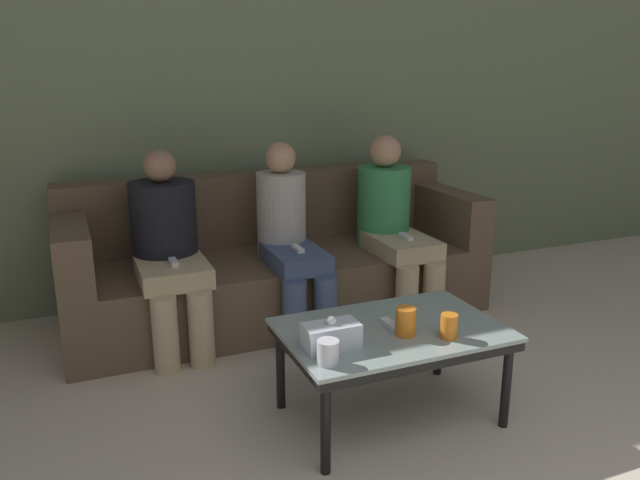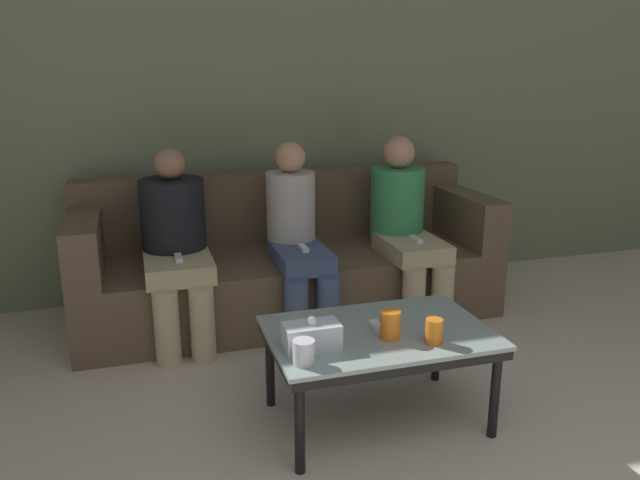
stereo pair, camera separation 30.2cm
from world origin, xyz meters
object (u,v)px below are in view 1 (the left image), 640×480
Objects in this scene: couch at (276,265)px; game_remote at (392,325)px; seated_person_mid_right at (392,221)px; seated_person_left_end at (168,244)px; cup_near_left at (406,322)px; tissue_box at (331,335)px; seated_person_mid_left at (289,236)px; coffee_table at (392,337)px; cup_far_center at (449,326)px; cup_near_right at (328,352)px.

game_remote is (0.06, -1.34, 0.12)m from couch.
seated_person_left_end is at bearing 179.25° from seated_person_mid_right.
cup_near_left is 0.33m from tissue_box.
coffee_table is at bearing -86.70° from seated_person_mid_left.
cup_near_left reaches higher than cup_far_center.
coffee_table is 7.81× the size of cup_near_left.
seated_person_left_end is at bearing 177.45° from seated_person_mid_left.
tissue_box is 1.52m from seated_person_mid_right.
seated_person_mid_right is (0.68, 0.01, 0.02)m from seated_person_mid_left.
game_remote is (-0.00, -0.00, 0.05)m from coffee_table.
coffee_table is 0.13m from cup_near_left.
tissue_box is 1.47× the size of game_remote.
game_remote is 0.14× the size of seated_person_mid_right.
coffee_table is 4.23× the size of tissue_box.
tissue_box is at bearing -166.40° from coffee_table.
cup_near_left is at bearing -86.89° from couch.
tissue_box is 1.21m from seated_person_mid_left.
game_remote is at bearing -56.87° from seated_person_left_end.
tissue_box is at bearing 61.75° from cup_near_right.
tissue_box is 0.33m from game_remote.
game_remote is 0.14× the size of seated_person_left_end.
seated_person_mid_left is at bearing 100.04° from cup_far_center.
game_remote is 1.36m from seated_person_left_end.
tissue_box reaches higher than game_remote.
seated_person_left_end reaches higher than cup_near_left.
seated_person_left_end is 0.98× the size of seated_person_mid_right.
couch reaches higher than cup_far_center.
seated_person_mid_right reaches higher than cup_near_right.
cup_near_right is at bearing -127.04° from seated_person_mid_right.
cup_near_right is at bearing -103.65° from seated_person_mid_left.
cup_near_left is 1.20m from seated_person_mid_left.
cup_near_left is 0.41m from cup_near_right.
cup_near_left is at bearing -116.47° from seated_person_mid_right.
seated_person_mid_left is (-0.06, 1.11, 0.18)m from coffee_table.
couch is 2.32× the size of seated_person_mid_left.
coffee_table is at bearing 13.60° from tissue_box.
cup_far_center is at bearing -47.40° from coffee_table.
cup_far_center is at bearing -47.40° from game_remote.
seated_person_mid_left reaches higher than seated_person_left_end.
cup_near_right reaches higher than coffee_table.
game_remote is 0.14× the size of seated_person_mid_left.
couch is at bearing 93.11° from cup_near_left.
couch is 0.76m from seated_person_left_end.
cup_near_left is 1.35m from seated_person_mid_right.
coffee_table is 0.86× the size of seated_person_mid_right.
cup_near_right is 0.62× the size of game_remote.
cup_far_center is 0.46× the size of tissue_box.
game_remote is at bearing 132.60° from cup_far_center.
couch is at bearing 161.69° from seated_person_mid_right.
seated_person_mid_left reaches higher than couch.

